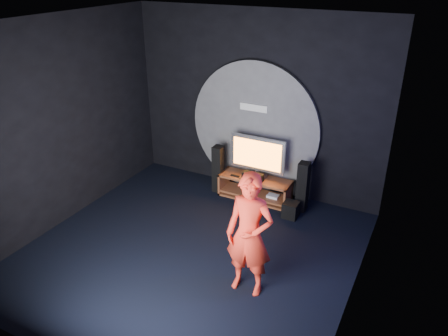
# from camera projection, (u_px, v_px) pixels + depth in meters

# --- Properties ---
(floor) EXTENTS (5.00, 5.00, 0.00)m
(floor) POSITION_uv_depth(u_px,v_px,m) (191.00, 251.00, 7.01)
(floor) COLOR black
(floor) RESTS_ON ground
(back_wall) EXTENTS (5.00, 0.04, 3.50)m
(back_wall) POSITION_uv_depth(u_px,v_px,m) (256.00, 105.00, 8.26)
(back_wall) COLOR black
(back_wall) RESTS_ON ground
(front_wall) EXTENTS (5.00, 0.04, 3.50)m
(front_wall) POSITION_uv_depth(u_px,v_px,m) (52.00, 242.00, 4.24)
(front_wall) COLOR black
(front_wall) RESTS_ON ground
(left_wall) EXTENTS (0.04, 5.00, 3.50)m
(left_wall) POSITION_uv_depth(u_px,v_px,m) (59.00, 124.00, 7.28)
(left_wall) COLOR black
(left_wall) RESTS_ON ground
(right_wall) EXTENTS (0.04, 5.00, 3.50)m
(right_wall) POSITION_uv_depth(u_px,v_px,m) (365.00, 189.00, 5.22)
(right_wall) COLOR black
(right_wall) RESTS_ON ground
(ceiling) EXTENTS (5.00, 5.00, 0.01)m
(ceiling) POSITION_uv_depth(u_px,v_px,m) (182.00, 24.00, 5.49)
(ceiling) COLOR black
(ceiling) RESTS_ON back_wall
(wall_disc_panel) EXTENTS (2.60, 0.11, 2.60)m
(wall_disc_panel) POSITION_uv_depth(u_px,v_px,m) (254.00, 128.00, 8.40)
(wall_disc_panel) COLOR #515156
(wall_disc_panel) RESTS_ON ground
(media_console) EXTENTS (1.40, 0.45, 0.45)m
(media_console) POSITION_uv_depth(u_px,v_px,m) (255.00, 190.00, 8.47)
(media_console) COLOR brown
(media_console) RESTS_ON ground
(tv) EXTENTS (1.08, 0.22, 0.81)m
(tv) POSITION_uv_depth(u_px,v_px,m) (257.00, 155.00, 8.23)
(tv) COLOR silver
(tv) RESTS_ON media_console
(center_speaker) EXTENTS (0.40, 0.15, 0.15)m
(center_speaker) POSITION_uv_depth(u_px,v_px,m) (253.00, 177.00, 8.24)
(center_speaker) COLOR black
(center_speaker) RESTS_ON media_console
(remote) EXTENTS (0.18, 0.05, 0.02)m
(remote) POSITION_uv_depth(u_px,v_px,m) (235.00, 176.00, 8.42)
(remote) COLOR black
(remote) RESTS_ON media_console
(tower_speaker_left) EXTENTS (0.19, 0.21, 0.97)m
(tower_speaker_left) POSITION_uv_depth(u_px,v_px,m) (218.00, 169.00, 8.64)
(tower_speaker_left) COLOR black
(tower_speaker_left) RESTS_ON ground
(tower_speaker_right) EXTENTS (0.19, 0.21, 0.97)m
(tower_speaker_right) POSITION_uv_depth(u_px,v_px,m) (303.00, 187.00, 7.96)
(tower_speaker_right) COLOR black
(tower_speaker_right) RESTS_ON ground
(subwoofer) EXTENTS (0.27, 0.27, 0.29)m
(subwoofer) POSITION_uv_depth(u_px,v_px,m) (291.00, 210.00, 7.88)
(subwoofer) COLOR black
(subwoofer) RESTS_ON ground
(player) EXTENTS (0.68, 0.46, 1.80)m
(player) POSITION_uv_depth(u_px,v_px,m) (249.00, 235.00, 5.84)
(player) COLOR red
(player) RESTS_ON ground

